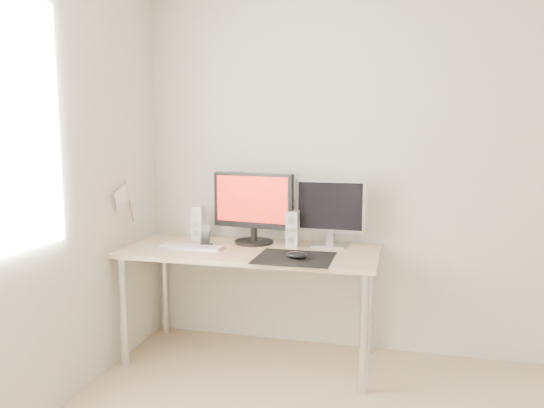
{
  "coord_description": "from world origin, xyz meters",
  "views": [
    {
      "loc": [
        0.0,
        -1.76,
        1.47
      ],
      "look_at": [
        -0.81,
        1.45,
        1.01
      ],
      "focal_mm": 35.0,
      "sensor_mm": 36.0,
      "label": 1
    }
  ],
  "objects_px": {
    "main_monitor": "(253,205)",
    "speaker_right": "(293,229)",
    "mouse": "(297,255)",
    "speaker_left": "(198,223)",
    "phone_dock": "(205,240)",
    "second_monitor": "(330,209)",
    "desk": "(250,261)",
    "keyboard": "(191,247)"
  },
  "relations": [
    {
      "from": "mouse",
      "to": "speaker_right",
      "type": "height_order",
      "value": "speaker_right"
    },
    {
      "from": "speaker_right",
      "to": "phone_dock",
      "type": "relative_size",
      "value": 1.77
    },
    {
      "from": "main_monitor",
      "to": "speaker_right",
      "type": "height_order",
      "value": "main_monitor"
    },
    {
      "from": "speaker_right",
      "to": "keyboard",
      "type": "xyz_separation_m",
      "value": [
        -0.61,
        -0.2,
        -0.11
      ]
    },
    {
      "from": "main_monitor",
      "to": "mouse",
      "type": "bearing_deg",
      "value": -44.88
    },
    {
      "from": "second_monitor",
      "to": "speaker_right",
      "type": "distance_m",
      "value": 0.27
    },
    {
      "from": "speaker_left",
      "to": "keyboard",
      "type": "xyz_separation_m",
      "value": [
        0.05,
        -0.26,
        -0.11
      ]
    },
    {
      "from": "second_monitor",
      "to": "phone_dock",
      "type": "height_order",
      "value": "second_monitor"
    },
    {
      "from": "speaker_left",
      "to": "speaker_right",
      "type": "relative_size",
      "value": 1.0
    },
    {
      "from": "main_monitor",
      "to": "second_monitor",
      "type": "relative_size",
      "value": 1.22
    },
    {
      "from": "main_monitor",
      "to": "desk",
      "type": "bearing_deg",
      "value": -80.34
    },
    {
      "from": "main_monitor",
      "to": "speaker_right",
      "type": "xyz_separation_m",
      "value": [
        0.27,
        -0.04,
        -0.14
      ]
    },
    {
      "from": "speaker_right",
      "to": "keyboard",
      "type": "relative_size",
      "value": 0.55
    },
    {
      "from": "speaker_right",
      "to": "keyboard",
      "type": "bearing_deg",
      "value": -162.09
    },
    {
      "from": "desk",
      "to": "speaker_right",
      "type": "height_order",
      "value": "speaker_right"
    },
    {
      "from": "mouse",
      "to": "main_monitor",
      "type": "relative_size",
      "value": 0.22
    },
    {
      "from": "mouse",
      "to": "keyboard",
      "type": "xyz_separation_m",
      "value": [
        -0.71,
        0.13,
        -0.02
      ]
    },
    {
      "from": "phone_dock",
      "to": "second_monitor",
      "type": "bearing_deg",
      "value": 13.8
    },
    {
      "from": "mouse",
      "to": "phone_dock",
      "type": "distance_m",
      "value": 0.67
    },
    {
      "from": "mouse",
      "to": "phone_dock",
      "type": "bearing_deg",
      "value": 162.41
    },
    {
      "from": "speaker_left",
      "to": "mouse",
      "type": "bearing_deg",
      "value": -26.86
    },
    {
      "from": "speaker_right",
      "to": "phone_dock",
      "type": "xyz_separation_m",
      "value": [
        -0.55,
        -0.12,
        -0.08
      ]
    },
    {
      "from": "speaker_right",
      "to": "mouse",
      "type": "bearing_deg",
      "value": -73.99
    },
    {
      "from": "desk",
      "to": "main_monitor",
      "type": "distance_m",
      "value": 0.37
    },
    {
      "from": "desk",
      "to": "second_monitor",
      "type": "bearing_deg",
      "value": 21.93
    },
    {
      "from": "desk",
      "to": "speaker_left",
      "type": "distance_m",
      "value": 0.5
    },
    {
      "from": "desk",
      "to": "main_monitor",
      "type": "relative_size",
      "value": 2.9
    },
    {
      "from": "desk",
      "to": "speaker_right",
      "type": "distance_m",
      "value": 0.34
    },
    {
      "from": "speaker_right",
      "to": "speaker_left",
      "type": "bearing_deg",
      "value": 174.81
    },
    {
      "from": "second_monitor",
      "to": "speaker_left",
      "type": "bearing_deg",
      "value": -179.43
    },
    {
      "from": "mouse",
      "to": "speaker_left",
      "type": "height_order",
      "value": "speaker_left"
    },
    {
      "from": "speaker_right",
      "to": "desk",
      "type": "bearing_deg",
      "value": -153.55
    },
    {
      "from": "desk",
      "to": "speaker_right",
      "type": "xyz_separation_m",
      "value": [
        0.25,
        0.12,
        0.19
      ]
    },
    {
      "from": "speaker_right",
      "to": "keyboard",
      "type": "distance_m",
      "value": 0.65
    },
    {
      "from": "mouse",
      "to": "phone_dock",
      "type": "xyz_separation_m",
      "value": [
        -0.64,
        0.2,
        0.01
      ]
    },
    {
      "from": "main_monitor",
      "to": "keyboard",
      "type": "distance_m",
      "value": 0.48
    },
    {
      "from": "main_monitor",
      "to": "speaker_left",
      "type": "height_order",
      "value": "main_monitor"
    },
    {
      "from": "main_monitor",
      "to": "speaker_right",
      "type": "bearing_deg",
      "value": -8.44
    },
    {
      "from": "main_monitor",
      "to": "phone_dock",
      "type": "distance_m",
      "value": 0.38
    },
    {
      "from": "desk",
      "to": "speaker_right",
      "type": "relative_size",
      "value": 6.88
    },
    {
      "from": "desk",
      "to": "second_monitor",
      "type": "height_order",
      "value": "second_monitor"
    },
    {
      "from": "desk",
      "to": "keyboard",
      "type": "xyz_separation_m",
      "value": [
        -0.37,
        -0.08,
        0.09
      ]
    }
  ]
}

